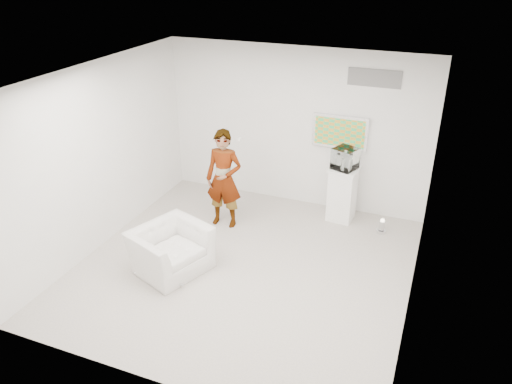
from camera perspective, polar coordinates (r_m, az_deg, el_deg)
room at (r=7.19m, az=-1.47°, el=1.30°), size 5.01×5.01×3.00m
tv at (r=9.12m, az=9.59°, el=6.81°), size 1.00×0.08×0.60m
logo_decal at (r=8.79m, az=13.38°, el=12.55°), size 0.90×0.02×0.30m
person at (r=8.71m, az=-3.69°, el=1.49°), size 0.68×0.47×1.78m
armchair at (r=7.82m, az=-9.75°, el=-6.50°), size 1.27×1.35×0.70m
pedestal at (r=9.17m, az=9.82°, el=-0.22°), size 0.52×0.52×1.01m
floor_uplight at (r=9.03m, az=14.19°, el=-3.79°), size 0.21×0.21×0.26m
vitrine at (r=8.88m, az=10.16°, el=3.79°), size 0.49×0.49×0.38m
console at (r=8.92m, az=10.11°, el=3.25°), size 0.06×0.15×0.20m
wii_remote at (r=8.48m, az=-1.88°, el=6.05°), size 0.05×0.13×0.03m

